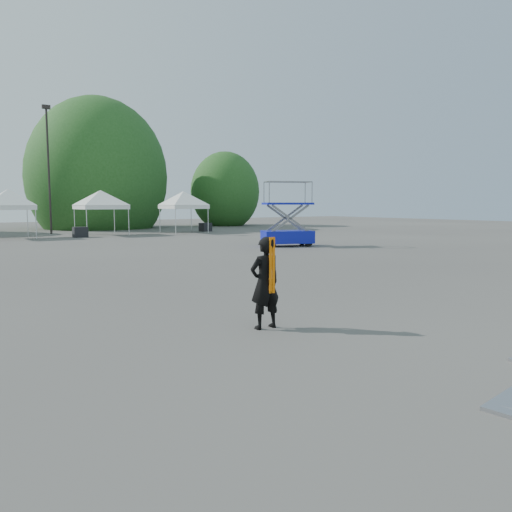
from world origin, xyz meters
TOP-DOWN VIEW (x-y plane):
  - ground at (0.00, 0.00)m, footprint 120.00×120.00m
  - light_pole_east at (3.00, 32.00)m, footprint 0.60×0.25m
  - tree_mid_e at (9.00, 39.00)m, footprint 5.12×5.12m
  - tree_far_e at (22.00, 37.00)m, footprint 3.84×3.84m
  - tent_e at (-0.55, 27.99)m, footprint 4.16×4.16m
  - tent_f at (5.64, 27.99)m, footprint 4.60×4.60m
  - tent_g at (12.04, 27.21)m, footprint 4.32×4.32m
  - man at (-0.90, -1.50)m, footprint 0.64×0.43m
  - scissor_lift at (10.90, 12.51)m, footprint 3.05×2.29m
  - crate_mid at (3.65, 26.49)m, footprint 0.97×0.77m
  - crate_east at (14.52, 28.09)m, footprint 1.03×0.87m

SIDE VIEW (x-z plane):
  - ground at x=0.00m, z-range 0.00..0.00m
  - crate_east at x=14.52m, z-range 0.00..0.71m
  - crate_mid at x=3.65m, z-range 0.00..0.73m
  - man at x=-0.90m, z-range 0.00..1.73m
  - scissor_lift at x=10.90m, z-range 0.01..3.55m
  - tent_e at x=-0.55m, z-range 1.12..5.00m
  - tent_g at x=12.04m, z-range 1.12..5.00m
  - tent_f at x=5.64m, z-range 1.12..5.00m
  - tree_far_e at x=22.00m, z-range 0.70..6.55m
  - tree_mid_e at x=9.00m, z-range 0.94..8.74m
  - light_pole_east at x=3.00m, z-range 0.62..10.42m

